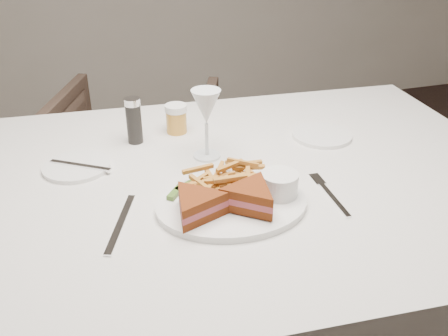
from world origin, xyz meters
TOP-DOWN VIEW (x-y plane):
  - table at (-0.37, 0.34)m, footprint 1.53×1.07m
  - chair_far at (-0.45, 1.31)m, footprint 0.84×0.82m
  - table_setting at (-0.38, 0.30)m, footprint 0.81×0.64m

SIDE VIEW (x-z plane):
  - chair_far at x=-0.45m, z-range 0.00..0.68m
  - table at x=-0.37m, z-range 0.00..0.75m
  - table_setting at x=-0.38m, z-range 0.70..0.88m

